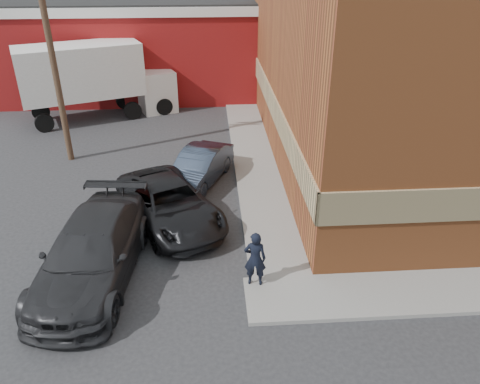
# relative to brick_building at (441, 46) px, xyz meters

# --- Properties ---
(ground) EXTENTS (90.00, 90.00, 0.00)m
(ground) POSITION_rel_brick_building_xyz_m (-8.50, -9.00, -4.68)
(ground) COLOR #28282B
(ground) RESTS_ON ground
(brick_building) EXTENTS (14.25, 18.25, 9.36)m
(brick_building) POSITION_rel_brick_building_xyz_m (0.00, 0.00, 0.00)
(brick_building) COLOR #A15429
(brick_building) RESTS_ON ground
(sidewalk_west) EXTENTS (1.80, 18.00, 0.12)m
(sidewalk_west) POSITION_rel_brick_building_xyz_m (-7.90, 0.00, -4.62)
(sidewalk_west) COLOR gray
(sidewalk_west) RESTS_ON ground
(warehouse) EXTENTS (16.30, 8.30, 5.60)m
(warehouse) POSITION_rel_brick_building_xyz_m (-14.50, 11.00, -1.87)
(warehouse) COLOR maroon
(warehouse) RESTS_ON ground
(utility_pole) EXTENTS (2.00, 0.26, 9.00)m
(utility_pole) POSITION_rel_brick_building_xyz_m (-16.00, 0.00, 0.06)
(utility_pole) COLOR brown
(utility_pole) RESTS_ON ground
(man) EXTENTS (0.65, 0.47, 1.66)m
(man) POSITION_rel_brick_building_xyz_m (-8.70, -9.25, -3.73)
(man) COLOR black
(man) RESTS_ON sidewalk_south
(sedan) EXTENTS (2.95, 4.36, 1.36)m
(sedan) POSITION_rel_brick_building_xyz_m (-10.27, -2.69, -4.00)
(sedan) COLOR #273141
(sedan) RESTS_ON ground
(suv_a) EXTENTS (4.45, 5.72, 1.44)m
(suv_a) POSITION_rel_brick_building_xyz_m (-11.24, -5.63, -3.96)
(suv_a) COLOR black
(suv_a) RESTS_ON ground
(suv_b) EXTENTS (3.01, 6.09, 1.70)m
(suv_b) POSITION_rel_brick_building_xyz_m (-13.21, -8.50, -3.83)
(suv_b) COLOR #27272A
(suv_b) RESTS_ON ground
(box_truck) EXTENTS (8.32, 5.15, 3.96)m
(box_truck) POSITION_rel_brick_building_xyz_m (-15.68, 5.64, -2.40)
(box_truck) COLOR white
(box_truck) RESTS_ON ground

